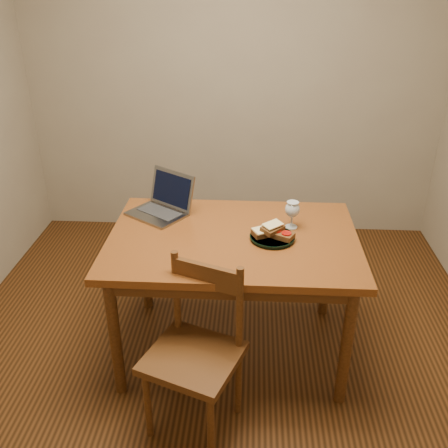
# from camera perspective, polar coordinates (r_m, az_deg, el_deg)

# --- Properties ---
(floor) EXTENTS (3.20, 3.20, 0.02)m
(floor) POSITION_cam_1_polar(r_m,az_deg,el_deg) (3.00, -0.41, -14.49)
(floor) COLOR black
(floor) RESTS_ON ground
(back_wall) EXTENTS (3.20, 0.02, 2.60)m
(back_wall) POSITION_cam_1_polar(r_m,az_deg,el_deg) (3.91, 1.15, 17.08)
(back_wall) COLOR gray
(back_wall) RESTS_ON floor
(front_wall) EXTENTS (3.20, 0.02, 2.60)m
(front_wall) POSITION_cam_1_polar(r_m,az_deg,el_deg) (0.94, -7.58, -19.81)
(front_wall) COLOR gray
(front_wall) RESTS_ON floor
(table) EXTENTS (1.30, 0.90, 0.74)m
(table) POSITION_cam_1_polar(r_m,az_deg,el_deg) (2.64, 1.04, -3.03)
(table) COLOR #56290E
(table) RESTS_ON floor
(chair) EXTENTS (0.51, 0.50, 0.43)m
(chair) POSITION_cam_1_polar(r_m,az_deg,el_deg) (2.33, -3.33, -13.70)
(chair) COLOR #371F0B
(chair) RESTS_ON floor
(plate) EXTENTS (0.23, 0.23, 0.02)m
(plate) POSITION_cam_1_polar(r_m,az_deg,el_deg) (2.58, 5.53, -1.56)
(plate) COLOR black
(plate) RESTS_ON table
(sandwich_cheese) EXTENTS (0.15, 0.12, 0.04)m
(sandwich_cheese) POSITION_cam_1_polar(r_m,az_deg,el_deg) (2.57, 4.69, -0.84)
(sandwich_cheese) COLOR #381E0C
(sandwich_cheese) RESTS_ON plate
(sandwich_tomato) EXTENTS (0.15, 0.13, 0.04)m
(sandwich_tomato) POSITION_cam_1_polar(r_m,az_deg,el_deg) (2.56, 6.56, -1.13)
(sandwich_tomato) COLOR #381E0C
(sandwich_tomato) RESTS_ON plate
(sandwich_top) EXTENTS (0.13, 0.14, 0.04)m
(sandwich_top) POSITION_cam_1_polar(r_m,az_deg,el_deg) (2.56, 5.58, -0.42)
(sandwich_top) COLOR #381E0C
(sandwich_top) RESTS_ON plate
(milk_glass) EXTENTS (0.08, 0.08, 0.15)m
(milk_glass) POSITION_cam_1_polar(r_m,az_deg,el_deg) (2.68, 7.78, 1.07)
(milk_glass) COLOR white
(milk_glass) RESTS_ON table
(laptop) EXTENTS (0.41, 0.40, 0.22)m
(laptop) POSITION_cam_1_polar(r_m,az_deg,el_deg) (2.86, -6.90, 2.48)
(laptop) COLOR slate
(laptop) RESTS_ON table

